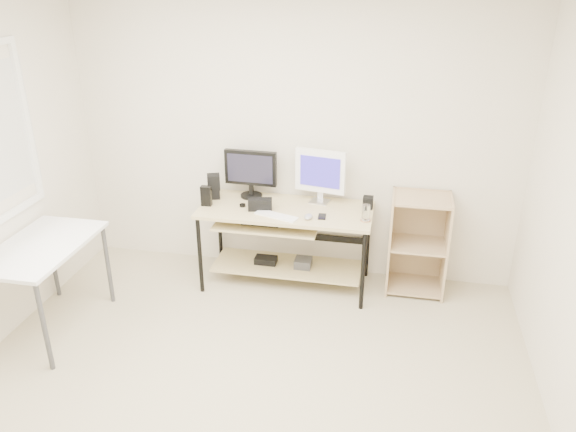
# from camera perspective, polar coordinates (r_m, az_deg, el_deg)

# --- Properties ---
(room) EXTENTS (4.01, 4.01, 2.62)m
(room) POSITION_cam_1_polar(r_m,az_deg,el_deg) (3.25, -8.34, -0.84)
(room) COLOR #BCB091
(room) RESTS_ON ground
(desk) EXTENTS (1.50, 0.65, 0.75)m
(desk) POSITION_cam_1_polar(r_m,az_deg,el_deg) (4.97, -0.50, -1.40)
(desk) COLOR #CFBD83
(desk) RESTS_ON ground
(side_table) EXTENTS (0.60, 1.00, 0.75)m
(side_table) POSITION_cam_1_polar(r_m,az_deg,el_deg) (4.66, -23.74, -3.58)
(side_table) COLOR white
(side_table) RESTS_ON ground
(shelf_unit) EXTENTS (0.50, 0.40, 0.90)m
(shelf_unit) POSITION_cam_1_polar(r_m,az_deg,el_deg) (5.07, 13.03, -2.61)
(shelf_unit) COLOR tan
(shelf_unit) RESTS_ON ground
(black_monitor) EXTENTS (0.48, 0.20, 0.43)m
(black_monitor) POSITION_cam_1_polar(r_m,az_deg,el_deg) (5.04, -3.81, 4.61)
(black_monitor) COLOR black
(black_monitor) RESTS_ON desk
(white_imac) EXTENTS (0.45, 0.14, 0.48)m
(white_imac) POSITION_cam_1_polar(r_m,az_deg,el_deg) (4.90, 3.30, 4.42)
(white_imac) COLOR silver
(white_imac) RESTS_ON desk
(keyboard) EXTENTS (0.39, 0.22, 0.01)m
(keyboard) POSITION_cam_1_polar(r_m,az_deg,el_deg) (4.71, -1.19, 0.03)
(keyboard) COLOR white
(keyboard) RESTS_ON desk
(mouse) EXTENTS (0.07, 0.11, 0.04)m
(mouse) POSITION_cam_1_polar(r_m,az_deg,el_deg) (4.67, 2.08, -0.06)
(mouse) COLOR #A9A9AE
(mouse) RESTS_ON desk
(center_speaker) EXTENTS (0.22, 0.13, 0.10)m
(center_speaker) POSITION_cam_1_polar(r_m,az_deg,el_deg) (4.82, -2.85, 1.19)
(center_speaker) COLOR black
(center_speaker) RESTS_ON desk
(speaker_left) EXTENTS (0.14, 0.14, 0.22)m
(speaker_left) POSITION_cam_1_polar(r_m,az_deg,el_deg) (5.09, -7.55, 3.05)
(speaker_left) COLOR black
(speaker_left) RESTS_ON desk
(speaker_right) EXTENTS (0.09, 0.09, 0.10)m
(speaker_right) POSITION_cam_1_polar(r_m,az_deg,el_deg) (4.90, 8.13, 1.37)
(speaker_right) COLOR black
(speaker_right) RESTS_ON desk
(audio_controller) EXTENTS (0.09, 0.06, 0.18)m
(audio_controller) POSITION_cam_1_polar(r_m,az_deg,el_deg) (4.95, -8.31, 2.04)
(audio_controller) COLOR black
(audio_controller) RESTS_ON desk
(volume_puck) EXTENTS (0.07, 0.07, 0.02)m
(volume_puck) POSITION_cam_1_polar(r_m,az_deg,el_deg) (4.92, -4.64, 1.09)
(volume_puck) COLOR black
(volume_puck) RESTS_ON desk
(smartphone) EXTENTS (0.07, 0.12, 0.01)m
(smartphone) POSITION_cam_1_polar(r_m,az_deg,el_deg) (4.71, 3.47, -0.05)
(smartphone) COLOR black
(smartphone) RESTS_ON desk
(coaster) EXTENTS (0.09, 0.09, 0.01)m
(coaster) POSITION_cam_1_polar(r_m,az_deg,el_deg) (4.68, 7.87, -0.43)
(coaster) COLOR #9E6847
(coaster) RESTS_ON desk
(drinking_glass) EXTENTS (0.07, 0.07, 0.13)m
(drinking_glass) POSITION_cam_1_polar(r_m,az_deg,el_deg) (4.65, 7.92, 0.35)
(drinking_glass) COLOR white
(drinking_glass) RESTS_ON coaster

